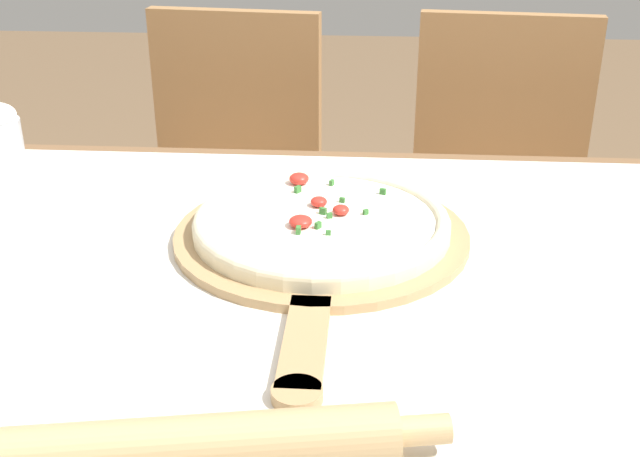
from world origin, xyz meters
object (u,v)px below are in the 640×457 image
Objects in this scene: pizza at (321,222)px; chair_right at (496,197)px; chair_left at (230,190)px; rolling_pin at (190,446)px; pizza_peel at (321,241)px.

chair_right reaches higher than pizza.
rolling_pin is at bearing -74.93° from chair_left.
pizza is 0.80m from chair_right.
rolling_pin is at bearing -100.42° from pizza_peel.
chair_left is at bearing -174.01° from chair_right.
chair_left is (-0.17, 1.13, -0.24)m from rolling_pin.
pizza is at bearing -63.52° from chair_left.
pizza_peel is 0.62× the size of chair_right.
rolling_pin is 0.48× the size of chair_left.
chair_right is at bearing 63.77° from pizza.
chair_left is 1.00× the size of chair_right.
pizza_peel is 1.30× the size of rolling_pin.
rolling_pin is 0.48× the size of chair_right.
rolling_pin is at bearing -99.99° from pizza.
chair_left reaches higher than pizza.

